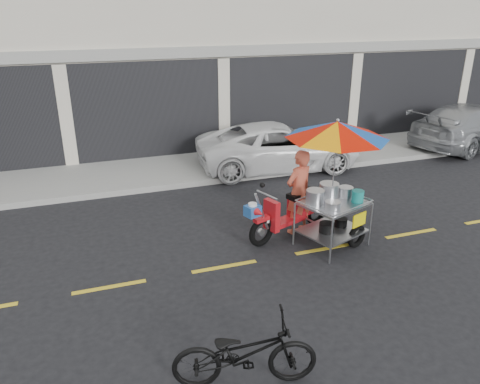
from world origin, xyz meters
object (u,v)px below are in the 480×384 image
object	(u,v)px
white_pickup	(279,146)
food_vendor_rig	(321,165)
silver_pickup	(472,125)
near_bicycle	(245,353)

from	to	relation	value
white_pickup	food_vendor_rig	size ratio (longest dim) A/B	1.59
silver_pickup	food_vendor_rig	bearing A→B (deg)	103.36
silver_pickup	food_vendor_rig	size ratio (longest dim) A/B	1.65
food_vendor_rig	silver_pickup	bearing A→B (deg)	8.75
white_pickup	silver_pickup	world-z (taller)	silver_pickup
white_pickup	food_vendor_rig	bearing A→B (deg)	171.75
white_pickup	silver_pickup	xyz separation A→B (m)	(6.82, 0.00, 0.05)
near_bicycle	food_vendor_rig	xyz separation A→B (m)	(2.64, 3.15, 1.10)
white_pickup	food_vendor_rig	distance (m)	4.48
silver_pickup	white_pickup	bearing A→B (deg)	74.76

